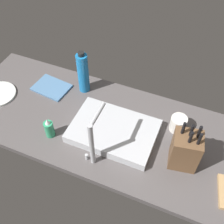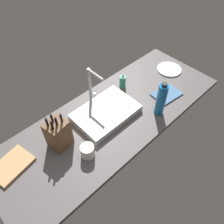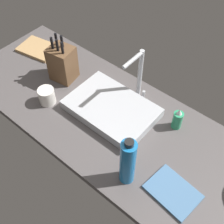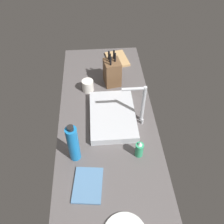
{
  "view_description": "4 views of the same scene",
  "coord_description": "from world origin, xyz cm",
  "px_view_note": "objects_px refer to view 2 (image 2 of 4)",
  "views": [
    {
      "loc": [
        -35.74,
        84.73,
        124.0
      ],
      "look_at": [
        1.63,
        -4.51,
        10.42
      ],
      "focal_mm": 44.41,
      "sensor_mm": 36.0,
      "label": 1
    },
    {
      "loc": [
        -73.61,
        -76.3,
        127.9
      ],
      "look_at": [
        -0.61,
        -0.23,
        8.55
      ],
      "focal_mm": 36.48,
      "sensor_mm": 36.0,
      "label": 2
    },
    {
      "loc": [
        60.4,
        -70.59,
        119.93
      ],
      "look_at": [
        1.1,
        -0.16,
        9.88
      ],
      "focal_mm": 46.87,
      "sensor_mm": 36.0,
      "label": 3
    },
    {
      "loc": [
        109.19,
        -5.0,
        129.08
      ],
      "look_at": [
        0.78,
        3.26,
        13.36
      ],
      "focal_mm": 39.23,
      "sensor_mm": 36.0,
      "label": 4
    }
  ],
  "objects_px": {
    "sink_basin": "(106,113)",
    "dinner_plate": "(169,69)",
    "soap_bottle": "(123,81)",
    "coffee_mug": "(88,151)",
    "dish_towel": "(167,94)",
    "faucet": "(91,83)",
    "knife_block": "(58,134)",
    "water_bottle": "(161,100)",
    "cutting_board": "(12,165)"
  },
  "relations": [
    {
      "from": "cutting_board",
      "to": "dish_towel",
      "type": "distance_m",
      "value": 1.2
    },
    {
      "from": "sink_basin",
      "to": "dish_towel",
      "type": "distance_m",
      "value": 0.52
    },
    {
      "from": "knife_block",
      "to": "dinner_plate",
      "type": "height_order",
      "value": "knife_block"
    },
    {
      "from": "faucet",
      "to": "knife_block",
      "type": "height_order",
      "value": "faucet"
    },
    {
      "from": "soap_bottle",
      "to": "sink_basin",
      "type": "bearing_deg",
      "value": -156.35
    },
    {
      "from": "dish_towel",
      "to": "coffee_mug",
      "type": "height_order",
      "value": "coffee_mug"
    },
    {
      "from": "knife_block",
      "to": "soap_bottle",
      "type": "relative_size",
      "value": 2.16
    },
    {
      "from": "cutting_board",
      "to": "soap_bottle",
      "type": "height_order",
      "value": "soap_bottle"
    },
    {
      "from": "faucet",
      "to": "coffee_mug",
      "type": "height_order",
      "value": "faucet"
    },
    {
      "from": "water_bottle",
      "to": "knife_block",
      "type": "bearing_deg",
      "value": 157.89
    },
    {
      "from": "dinner_plate",
      "to": "sink_basin",
      "type": "bearing_deg",
      "value": -179.95
    },
    {
      "from": "knife_block",
      "to": "water_bottle",
      "type": "relative_size",
      "value": 0.97
    },
    {
      "from": "faucet",
      "to": "knife_block",
      "type": "distance_m",
      "value": 0.44
    },
    {
      "from": "cutting_board",
      "to": "dinner_plate",
      "type": "relative_size",
      "value": 1.11
    },
    {
      "from": "dinner_plate",
      "to": "dish_towel",
      "type": "height_order",
      "value": "same"
    },
    {
      "from": "water_bottle",
      "to": "soap_bottle",
      "type": "bearing_deg",
      "value": 87.94
    },
    {
      "from": "soap_bottle",
      "to": "dish_towel",
      "type": "distance_m",
      "value": 0.36
    },
    {
      "from": "faucet",
      "to": "water_bottle",
      "type": "distance_m",
      "value": 0.5
    },
    {
      "from": "water_bottle",
      "to": "coffee_mug",
      "type": "height_order",
      "value": "water_bottle"
    },
    {
      "from": "cutting_board",
      "to": "coffee_mug",
      "type": "height_order",
      "value": "coffee_mug"
    },
    {
      "from": "sink_basin",
      "to": "coffee_mug",
      "type": "height_order",
      "value": "coffee_mug"
    },
    {
      "from": "coffee_mug",
      "to": "sink_basin",
      "type": "bearing_deg",
      "value": 28.41
    },
    {
      "from": "faucet",
      "to": "knife_block",
      "type": "bearing_deg",
      "value": -159.48
    },
    {
      "from": "dinner_plate",
      "to": "dish_towel",
      "type": "xyz_separation_m",
      "value": [
        -0.27,
        -0.17,
        0.0
      ]
    },
    {
      "from": "cutting_board",
      "to": "water_bottle",
      "type": "bearing_deg",
      "value": -19.15
    },
    {
      "from": "dinner_plate",
      "to": "soap_bottle",
      "type": "bearing_deg",
      "value": 163.3
    },
    {
      "from": "cutting_board",
      "to": "coffee_mug",
      "type": "bearing_deg",
      "value": -34.29
    },
    {
      "from": "knife_block",
      "to": "water_bottle",
      "type": "height_order",
      "value": "water_bottle"
    },
    {
      "from": "water_bottle",
      "to": "dinner_plate",
      "type": "relative_size",
      "value": 1.32
    },
    {
      "from": "knife_block",
      "to": "faucet",
      "type": "bearing_deg",
      "value": 10.66
    },
    {
      "from": "faucet",
      "to": "knife_block",
      "type": "relative_size",
      "value": 1.08
    },
    {
      "from": "sink_basin",
      "to": "water_bottle",
      "type": "distance_m",
      "value": 0.4
    },
    {
      "from": "sink_basin",
      "to": "coffee_mug",
      "type": "relative_size",
      "value": 5.03
    },
    {
      "from": "soap_bottle",
      "to": "coffee_mug",
      "type": "bearing_deg",
      "value": -153.93
    },
    {
      "from": "faucet",
      "to": "cutting_board",
      "type": "relative_size",
      "value": 1.24
    },
    {
      "from": "cutting_board",
      "to": "dish_towel",
      "type": "xyz_separation_m",
      "value": [
        1.17,
        -0.27,
        -0.0
      ]
    },
    {
      "from": "water_bottle",
      "to": "dinner_plate",
      "type": "bearing_deg",
      "value": 28.16
    },
    {
      "from": "faucet",
      "to": "dish_towel",
      "type": "bearing_deg",
      "value": -37.58
    },
    {
      "from": "soap_bottle",
      "to": "coffee_mug",
      "type": "height_order",
      "value": "soap_bottle"
    },
    {
      "from": "knife_block",
      "to": "dish_towel",
      "type": "bearing_deg",
      "value": -22.92
    },
    {
      "from": "faucet",
      "to": "coffee_mug",
      "type": "distance_m",
      "value": 0.5
    },
    {
      "from": "cutting_board",
      "to": "faucet",
      "type": "bearing_deg",
      "value": 6.68
    },
    {
      "from": "cutting_board",
      "to": "soap_bottle",
      "type": "relative_size",
      "value": 1.88
    },
    {
      "from": "dinner_plate",
      "to": "coffee_mug",
      "type": "relative_size",
      "value": 2.38
    },
    {
      "from": "faucet",
      "to": "dinner_plate",
      "type": "relative_size",
      "value": 1.39
    },
    {
      "from": "sink_basin",
      "to": "dinner_plate",
      "type": "height_order",
      "value": "sink_basin"
    },
    {
      "from": "cutting_board",
      "to": "dish_towel",
      "type": "bearing_deg",
      "value": -12.89
    },
    {
      "from": "water_bottle",
      "to": "coffee_mug",
      "type": "distance_m",
      "value": 0.61
    },
    {
      "from": "dinner_plate",
      "to": "dish_towel",
      "type": "relative_size",
      "value": 0.99
    },
    {
      "from": "sink_basin",
      "to": "knife_block",
      "type": "height_order",
      "value": "knife_block"
    }
  ]
}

